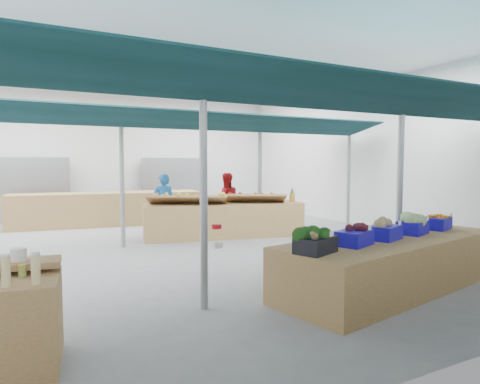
{
  "coord_description": "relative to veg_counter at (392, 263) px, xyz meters",
  "views": [
    {
      "loc": [
        -3.12,
        -8.94,
        1.87
      ],
      "look_at": [
        0.8,
        -1.6,
        1.29
      ],
      "focal_mm": 32.0,
      "sensor_mm": 36.0,
      "label": 1
    }
  ],
  "objects": [
    {
      "name": "far_counter",
      "position": [
        -2.43,
        8.59,
        0.11
      ],
      "size": [
        5.5,
        1.84,
        0.97
      ],
      "primitive_type": "cube",
      "rotation": [
        0.0,
        0.0,
        -0.14
      ],
      "color": "olive",
      "rests_on": "floor"
    },
    {
      "name": "crate_stack",
      "position": [
        0.66,
        1.6,
        -0.09
      ],
      "size": [
        0.5,
        0.36,
        0.59
      ],
      "primitive_type": "cube",
      "rotation": [
        0.0,
        0.0,
        0.03
      ],
      "color": "#1610AE",
      "rests_on": "floor"
    },
    {
      "name": "pole_ribbon",
      "position": [
        -2.76,
        0.18,
        0.7
      ],
      "size": [
        0.12,
        0.12,
        0.28
      ],
      "color": "red",
      "rests_on": "pole_grid"
    },
    {
      "name": "fruit_counter",
      "position": [
        -0.26,
        5.13,
        0.04
      ],
      "size": [
        4.05,
        1.83,
        0.84
      ],
      "primitive_type": "cube",
      "rotation": [
        0.0,
        0.0,
        -0.24
      ],
      "color": "olive",
      "rests_on": "floor"
    },
    {
      "name": "awnings",
      "position": [
        -1.04,
        2.77,
        2.4
      ],
      "size": [
        9.5,
        7.08,
        0.3
      ],
      "color": "black",
      "rests_on": "pole_grid"
    },
    {
      "name": "hall",
      "position": [
        -1.79,
        5.96,
        2.26
      ],
      "size": [
        13.0,
        13.0,
        13.0
      ],
      "color": "silver",
      "rests_on": "ground"
    },
    {
      "name": "back_shelving_right",
      "position": [
        0.21,
        10.52,
        0.62
      ],
      "size": [
        2.0,
        0.5,
        2.0
      ],
      "primitive_type": "cube",
      "color": "#B23F33",
      "rests_on": "floor"
    },
    {
      "name": "pole_grid",
      "position": [
        -1.04,
        2.77,
        1.43
      ],
      "size": [
        10.0,
        4.6,
        3.0
      ],
      "color": "gray",
      "rests_on": "floor"
    },
    {
      "name": "crate_carrots",
      "position": [
        1.29,
        0.24,
        0.49
      ],
      "size": [
        0.59,
        0.5,
        0.29
      ],
      "rotation": [
        0.0,
        0.0,
        0.36
      ],
      "color": "#1610AE",
      "rests_on": "veg_counter"
    },
    {
      "name": "crate_celeriac",
      "position": [
        -0.21,
        -0.04,
        0.53
      ],
      "size": [
        0.59,
        0.5,
        0.31
      ],
      "rotation": [
        0.0,
        0.0,
        0.36
      ],
      "color": "#1610AE",
      "rests_on": "veg_counter"
    },
    {
      "name": "veg_counter",
      "position": [
        0.0,
        0.0,
        0.0
      ],
      "size": [
        4.09,
        1.99,
        0.76
      ],
      "primitive_type": "cube",
      "rotation": [
        0.0,
        0.0,
        0.18
      ],
      "color": "olive",
      "rests_on": "floor"
    },
    {
      "name": "vendor_right",
      "position": [
        0.34,
        6.23,
        0.41
      ],
      "size": [
        0.88,
        0.76,
        1.58
      ],
      "primitive_type": "imported",
      "rotation": [
        0.0,
        0.0,
        2.91
      ],
      "color": "maroon",
      "rests_on": "floor"
    },
    {
      "name": "apple_heap_yellow",
      "position": [
        -1.19,
        5.26,
        0.63
      ],
      "size": [
        2.01,
        1.49,
        0.27
      ],
      "rotation": [
        0.0,
        0.0,
        -0.47
      ],
      "color": "#997247",
      "rests_on": "fruit_counter"
    },
    {
      "name": "sparrow",
      "position": [
        -1.81,
        -0.47,
        0.63
      ],
      "size": [
        0.12,
        0.09,
        0.11
      ],
      "rotation": [
        0.0,
        0.0,
        0.36
      ],
      "color": "brown",
      "rests_on": "crate_broccoli"
    },
    {
      "name": "back_shelving_left",
      "position": [
        -4.29,
        10.52,
        0.62
      ],
      "size": [
        2.0,
        0.5,
        2.0
      ],
      "primitive_type": "cube",
      "color": "#B23F33",
      "rests_on": "floor"
    },
    {
      "name": "pineapple",
      "position": [
        1.46,
        4.62,
        0.64
      ],
      "size": [
        0.14,
        0.14,
        0.39
      ],
      "rotation": [
        0.0,
        0.0,
        -0.47
      ],
      "color": "#8C6019",
      "rests_on": "fruit_counter"
    },
    {
      "name": "crate_broccoli",
      "position": [
        -1.66,
        -0.3,
        0.54
      ],
      "size": [
        0.59,
        0.5,
        0.35
      ],
      "rotation": [
        0.0,
        0.0,
        0.36
      ],
      "color": "black",
      "rests_on": "veg_counter"
    },
    {
      "name": "floor",
      "position": [
        -1.79,
        4.52,
        -0.38
      ],
      "size": [
        13.0,
        13.0,
        0.0
      ],
      "primitive_type": "plane",
      "color": "slate",
      "rests_on": "ground"
    },
    {
      "name": "vendor_left",
      "position": [
        -1.46,
        6.23,
        0.41
      ],
      "size": [
        0.65,
        0.5,
        1.58
      ],
      "primitive_type": "imported",
      "rotation": [
        0.0,
        0.0,
        2.91
      ],
      "color": "#1958A2",
      "rests_on": "floor"
    },
    {
      "name": "crate_cabbage",
      "position": [
        0.54,
        0.1,
        0.54
      ],
      "size": [
        0.59,
        0.5,
        0.35
      ],
      "rotation": [
        0.0,
        0.0,
        0.36
      ],
      "color": "#1610AE",
      "rests_on": "veg_counter"
    },
    {
      "name": "crate_beets",
      "position": [
        -0.91,
        -0.17,
        0.51
      ],
      "size": [
        0.59,
        0.5,
        0.29
      ],
      "rotation": [
        0.0,
        0.0,
        0.36
      ],
      "color": "#1610AE",
      "rests_on": "veg_counter"
    },
    {
      "name": "apple_heap_red",
      "position": [
        0.5,
        4.85,
        0.63
      ],
      "size": [
        1.65,
        1.31,
        0.27
      ],
      "rotation": [
        0.0,
        0.0,
        -0.47
      ],
      "color": "#997247",
      "rests_on": "fruit_counter"
    }
  ]
}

